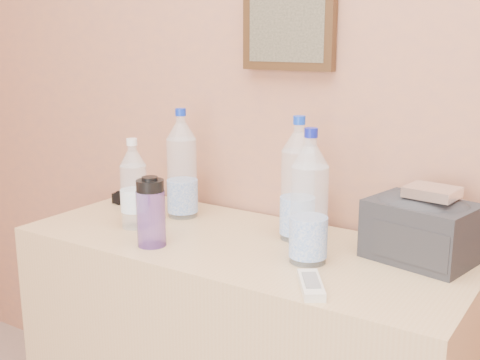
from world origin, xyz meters
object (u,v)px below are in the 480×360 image
at_px(nalgene_bottle, 151,212).
at_px(toiletry_bag, 421,227).
at_px(pet_large_c, 298,186).
at_px(pet_large_d, 309,204).
at_px(foil_packet, 432,192).
at_px(pet_large_b, 182,170).
at_px(sunglasses, 131,200).
at_px(ac_remote, 311,285).
at_px(pet_small, 134,189).

bearing_deg(nalgene_bottle, toiletry_bag, 24.06).
xyz_separation_m(nalgene_bottle, toiletry_bag, (0.66, 0.29, -0.01)).
xyz_separation_m(pet_large_c, pet_large_d, (0.11, -0.15, -0.00)).
height_order(pet_large_c, foil_packet, pet_large_c).
height_order(pet_large_b, pet_large_d, same).
xyz_separation_m(sunglasses, ac_remote, (0.84, -0.31, -0.01)).
distance_m(pet_large_b, pet_large_c, 0.41).
distance_m(sunglasses, toiletry_bag, 1.00).
bearing_deg(toiletry_bag, pet_large_c, -164.70).
bearing_deg(ac_remote, foil_packet, 116.36).
bearing_deg(toiletry_bag, pet_large_d, -132.40).
xyz_separation_m(pet_large_c, pet_small, (-0.47, -0.17, -0.04)).
bearing_deg(ac_remote, pet_large_d, 175.47).
relative_size(pet_large_d, pet_small, 1.28).
xyz_separation_m(nalgene_bottle, ac_remote, (0.51, -0.03, -0.09)).
height_order(pet_large_b, toiletry_bag, pet_large_b).
bearing_deg(nalgene_bottle, pet_large_b, 110.67).
relative_size(pet_large_c, toiletry_bag, 1.37).
bearing_deg(foil_packet, sunglasses, -179.89).
xyz_separation_m(pet_large_c, nalgene_bottle, (-0.31, -0.27, -0.06)).
bearing_deg(pet_large_d, pet_small, -177.76).
height_order(sunglasses, ac_remote, sunglasses).
height_order(nalgene_bottle, ac_remote, nalgene_bottle).
distance_m(pet_large_d, foil_packet, 0.31).
distance_m(pet_small, toiletry_bag, 0.84).
relative_size(pet_small, ac_remote, 1.82).
height_order(pet_large_b, ac_remote, pet_large_b).
relative_size(sunglasses, foil_packet, 1.13).
relative_size(pet_large_b, foil_packet, 2.87).
height_order(pet_large_d, nalgene_bottle, pet_large_d).
relative_size(toiletry_bag, foil_packet, 2.13).
bearing_deg(ac_remote, pet_large_b, -149.74).
relative_size(pet_large_d, ac_remote, 2.32).
relative_size(pet_large_b, nalgene_bottle, 1.78).
bearing_deg(pet_large_b, foil_packet, 0.86).
height_order(pet_large_d, sunglasses, pet_large_d).
distance_m(pet_large_b, nalgene_bottle, 0.29).
distance_m(nalgene_bottle, foil_packet, 0.75).
relative_size(sunglasses, ac_remote, 0.92).
bearing_deg(pet_small, pet_large_d, 2.24).
xyz_separation_m(pet_large_d, nalgene_bottle, (-0.42, -0.12, -0.06)).
bearing_deg(pet_large_c, pet_large_d, -53.72).
bearing_deg(sunglasses, nalgene_bottle, -53.72).
bearing_deg(pet_large_c, sunglasses, 179.49).
relative_size(pet_large_b, pet_large_d, 1.00).
distance_m(nalgene_bottle, ac_remote, 0.51).
bearing_deg(pet_small, ac_remote, -11.04).
height_order(sunglasses, foil_packet, foil_packet).
relative_size(pet_large_c, nalgene_bottle, 1.81).
bearing_deg(foil_packet, ac_remote, -119.99).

